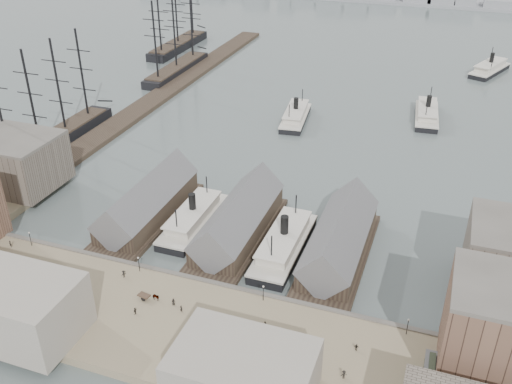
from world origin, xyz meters
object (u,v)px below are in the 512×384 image
at_px(ferry_docked_west, 193,218).
at_px(horse_cart_left, 43,279).
at_px(horse_cart_center, 152,297).
at_px(horse_cart_right, 233,349).
at_px(tram, 430,376).

distance_m(ferry_docked_west, horse_cart_left, 40.56).
distance_m(horse_cart_center, horse_cart_right, 23.19).
height_order(tram, horse_cart_center, tram).
bearing_deg(ferry_docked_west, tram, -29.45).
bearing_deg(ferry_docked_west, horse_cart_center, -79.91).
relative_size(ferry_docked_west, horse_cart_center, 5.63).
relative_size(ferry_docked_west, horse_cart_left, 6.42).
xyz_separation_m(tram, horse_cart_center, (-57.54, 3.36, -0.93)).
relative_size(ferry_docked_west, horse_cart_right, 5.83).
bearing_deg(horse_cart_right, horse_cart_center, 44.59).
bearing_deg(ferry_docked_west, horse_cart_left, -119.94).
distance_m(tram, horse_cart_right, 36.14).
bearing_deg(horse_cart_left, horse_cart_right, -56.56).
height_order(tram, horse_cart_left, tram).
distance_m(tram, horse_cart_center, 57.64).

